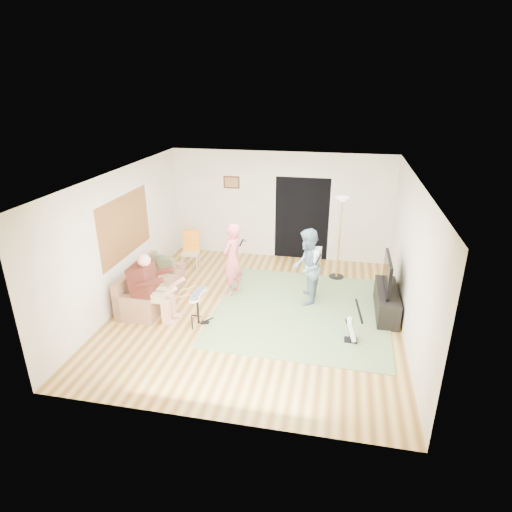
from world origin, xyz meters
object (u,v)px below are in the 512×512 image
(singer, at_px, (232,260))
(television, at_px, (387,274))
(sofa, at_px, (149,290))
(guitar_spare, at_px, (352,329))
(dining_chair, at_px, (192,256))
(torchiere_lamp, at_px, (340,224))
(guitarist, at_px, (307,267))
(drum_kit, at_px, (198,310))
(tv_cabinet, at_px, (386,302))

(singer, xyz_separation_m, television, (3.11, -0.22, 0.06))
(sofa, distance_m, television, 4.79)
(singer, relative_size, guitar_spare, 1.87)
(singer, bearing_deg, dining_chair, -109.79)
(guitar_spare, bearing_deg, dining_chair, 147.32)
(torchiere_lamp, bearing_deg, guitar_spare, -82.80)
(sofa, height_order, guitarist, guitarist)
(drum_kit, relative_size, guitar_spare, 0.77)
(sofa, bearing_deg, guitarist, 10.67)
(guitarist, relative_size, torchiere_lamp, 0.82)
(guitarist, distance_m, dining_chair, 3.12)
(guitarist, bearing_deg, sofa, -79.12)
(guitarist, bearing_deg, tv_cabinet, 84.73)
(dining_chair, relative_size, television, 0.89)
(torchiere_lamp, bearing_deg, singer, -149.69)
(guitar_spare, distance_m, torchiere_lamp, 2.86)
(dining_chair, bearing_deg, sofa, -108.89)
(dining_chair, distance_m, television, 4.62)
(drum_kit, xyz_separation_m, television, (3.45, 1.10, 0.57))
(tv_cabinet, distance_m, television, 0.60)
(sofa, height_order, tv_cabinet, sofa)
(guitar_spare, height_order, television, television)
(singer, distance_m, guitarist, 1.57)
(drum_kit, distance_m, dining_chair, 2.57)
(sofa, relative_size, singer, 1.17)
(dining_chair, distance_m, tv_cabinet, 4.64)
(tv_cabinet, bearing_deg, television, 180.00)
(guitarist, distance_m, tv_cabinet, 1.69)
(guitarist, xyz_separation_m, torchiere_lamp, (0.60, 1.33, 0.53))
(singer, distance_m, television, 3.12)
(sofa, bearing_deg, torchiere_lamp, 27.01)
(sofa, distance_m, tv_cabinet, 4.80)
(torchiere_lamp, bearing_deg, guitarist, -114.21)
(sofa, height_order, torchiere_lamp, torchiere_lamp)
(drum_kit, relative_size, guitarist, 0.41)
(drum_kit, distance_m, torchiere_lamp, 3.74)
(guitar_spare, xyz_separation_m, torchiere_lamp, (-0.33, 2.63, 1.08))
(guitar_spare, bearing_deg, tv_cabinet, 60.07)
(dining_chair, bearing_deg, drum_kit, -76.42)
(drum_kit, bearing_deg, guitarist, 33.27)
(singer, distance_m, tv_cabinet, 3.21)
(singer, bearing_deg, sofa, -48.11)
(singer, bearing_deg, television, 105.62)
(guitarist, bearing_deg, dining_chair, -111.33)
(guitarist, height_order, torchiere_lamp, torchiere_lamp)
(tv_cabinet, height_order, television, television)
(dining_chair, xyz_separation_m, tv_cabinet, (4.46, -1.29, -0.09))
(sofa, distance_m, guitarist, 3.29)
(drum_kit, xyz_separation_m, tv_cabinet, (3.50, 1.10, -0.03))
(singer, height_order, tv_cabinet, singer)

